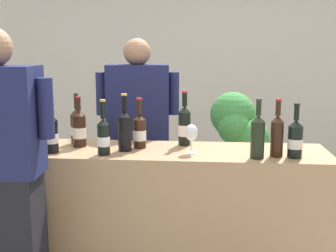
{
  "coord_description": "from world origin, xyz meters",
  "views": [
    {
      "loc": [
        0.32,
        -2.61,
        1.54
      ],
      "look_at": [
        0.09,
        0.0,
        1.07
      ],
      "focal_mm": 46.59,
      "sensor_mm": 36.0,
      "label": 1
    }
  ],
  "objects": [
    {
      "name": "wall_back",
      "position": [
        0.0,
        2.6,
        1.4
      ],
      "size": [
        8.0,
        0.1,
        2.8
      ],
      "primitive_type": "cube",
      "color": "beige",
      "rests_on": "ground_plane"
    },
    {
      "name": "counter",
      "position": [
        0.0,
        0.0,
        0.46
      ],
      "size": [
        2.13,
        0.53,
        0.92
      ],
      "primitive_type": "cube",
      "color": "#9E7A56",
      "rests_on": "ground_plane"
    },
    {
      "name": "wine_bottle_0",
      "position": [
        -0.17,
        -0.04,
        1.06
      ],
      "size": [
        0.08,
        0.08,
        0.35
      ],
      "color": "black",
      "rests_on": "counter"
    },
    {
      "name": "wine_bottle_1",
      "position": [
        0.83,
        -0.12,
        1.03
      ],
      "size": [
        0.08,
        0.08,
        0.31
      ],
      "color": "black",
      "rests_on": "counter"
    },
    {
      "name": "wine_bottle_2",
      "position": [
        -0.69,
        -0.0,
        1.05
      ],
      "size": [
        0.08,
        0.08,
        0.33
      ],
      "color": "black",
      "rests_on": "counter"
    },
    {
      "name": "wine_bottle_3",
      "position": [
        0.18,
        0.14,
        1.05
      ],
      "size": [
        0.08,
        0.08,
        0.35
      ],
      "color": "black",
      "rests_on": "counter"
    },
    {
      "name": "wine_bottle_4",
      "position": [
        0.73,
        -0.11,
        1.05
      ],
      "size": [
        0.07,
        0.07,
        0.34
      ],
      "color": "black",
      "rests_on": "counter"
    },
    {
      "name": "wine_bottle_5",
      "position": [
        -0.85,
        -0.09,
        1.05
      ],
      "size": [
        0.08,
        0.08,
        0.34
      ],
      "color": "black",
      "rests_on": "counter"
    },
    {
      "name": "wine_bottle_6",
      "position": [
        0.61,
        -0.16,
        1.06
      ],
      "size": [
        0.08,
        0.08,
        0.34
      ],
      "color": "black",
      "rests_on": "counter"
    },
    {
      "name": "wine_bottle_7",
      "position": [
        -0.28,
        -0.15,
        1.04
      ],
      "size": [
        0.07,
        0.07,
        0.33
      ],
      "color": "black",
      "rests_on": "counter"
    },
    {
      "name": "wine_bottle_8",
      "position": [
        -0.52,
        0.14,
        1.04
      ],
      "size": [
        0.08,
        0.08,
        0.33
      ],
      "color": "black",
      "rests_on": "counter"
    },
    {
      "name": "wine_bottle_9",
      "position": [
        -0.48,
        0.05,
        1.04
      ],
      "size": [
        0.08,
        0.08,
        0.32
      ],
      "color": "black",
      "rests_on": "counter"
    },
    {
      "name": "wine_bottle_10",
      "position": [
        -0.6,
        -0.13,
        1.04
      ],
      "size": [
        0.08,
        0.08,
        0.32
      ],
      "color": "black",
      "rests_on": "counter"
    },
    {
      "name": "wine_bottle_11",
      "position": [
        -0.09,
        0.04,
        1.03
      ],
      "size": [
        0.08,
        0.08,
        0.32
      ],
      "color": "black",
      "rests_on": "counter"
    },
    {
      "name": "wine_glass",
      "position": [
        0.23,
        -0.07,
        1.04
      ],
      "size": [
        0.07,
        0.07,
        0.18
      ],
      "color": "silver",
      "rests_on": "counter"
    },
    {
      "name": "person_server",
      "position": [
        -0.19,
        0.58,
        0.78
      ],
      "size": [
        0.61,
        0.29,
        1.61
      ],
      "color": "black",
      "rests_on": "ground_plane"
    },
    {
      "name": "person_guest",
      "position": [
        -0.72,
        -0.54,
        0.8
      ],
      "size": [
        0.58,
        0.26,
        1.65
      ],
      "color": "black",
      "rests_on": "ground_plane"
    },
    {
      "name": "potted_shrub",
      "position": [
        0.64,
        1.11,
        0.72
      ],
      "size": [
        0.57,
        0.48,
        1.17
      ],
      "color": "brown",
      "rests_on": "ground_plane"
    }
  ]
}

